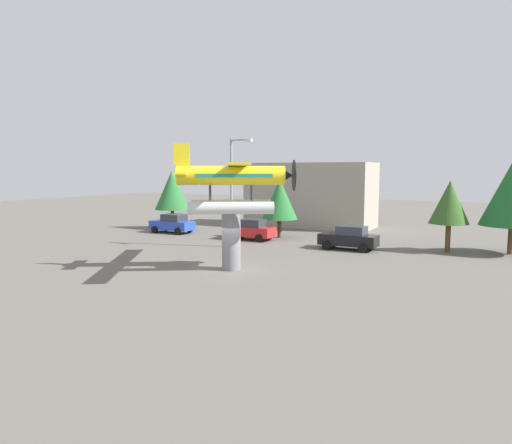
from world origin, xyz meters
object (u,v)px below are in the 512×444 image
at_px(display_pedestal, 231,241).
at_px(car_far_black, 349,238).
at_px(storefront_building, 310,195).
at_px(car_near_blue, 173,223).
at_px(tree_west, 172,190).
at_px(floatplane_monument, 233,184).
at_px(tree_east, 280,199).
at_px(tree_center_back, 449,202).
at_px(car_mid_red, 250,229).
at_px(streetlight_primary, 234,185).

bearing_deg(display_pedestal, car_far_black, 68.84).
relative_size(display_pedestal, storefront_building, 0.26).
relative_size(car_near_blue, tree_west, 0.73).
bearing_deg(floatplane_monument, display_pedestal, -180.00).
height_order(tree_west, tree_east, tree_west).
distance_m(storefront_building, tree_center_back, 17.33).
bearing_deg(tree_west, car_mid_red, -14.61).
bearing_deg(car_near_blue, car_mid_red, 178.23).
relative_size(car_far_black, tree_west, 0.73).
distance_m(car_near_blue, streetlight_primary, 10.82).
height_order(floatplane_monument, car_mid_red, floatplane_monument).
xyz_separation_m(car_near_blue, tree_center_back, (23.72, 1.43, 2.67)).
height_order(car_far_black, tree_west, tree_west).
relative_size(floatplane_monument, tree_center_back, 1.84).
bearing_deg(tree_center_back, tree_east, 177.27).
height_order(car_mid_red, storefront_building, storefront_building).
bearing_deg(car_mid_red, tree_center_back, -173.66).
distance_m(tree_west, tree_center_back, 25.74).
distance_m(streetlight_primary, tree_west, 13.06).
xyz_separation_m(storefront_building, tree_center_back, (14.48, -9.51, 0.27)).
bearing_deg(display_pedestal, tree_east, 103.94).
distance_m(display_pedestal, tree_west, 20.56).
bearing_deg(tree_west, storefront_building, 36.99).
height_order(car_far_black, tree_center_back, tree_center_back).
bearing_deg(floatplane_monument, streetlight_primary, 89.42).
bearing_deg(car_far_black, car_mid_red, -4.60).
bearing_deg(tree_east, floatplane_monument, -75.54).
distance_m(car_mid_red, car_far_black, 8.77).
height_order(display_pedestal, car_mid_red, display_pedestal).
height_order(display_pedestal, floatplane_monument, floatplane_monument).
bearing_deg(storefront_building, tree_west, -143.01).
bearing_deg(tree_east, car_near_blue, -168.32).
xyz_separation_m(car_mid_red, tree_west, (-10.49, 2.74, 2.94)).
bearing_deg(tree_west, streetlight_primary, -30.45).
relative_size(streetlight_primary, storefront_building, 0.63).
distance_m(display_pedestal, streetlight_primary, 8.59).
bearing_deg(tree_east, tree_west, 178.14).
distance_m(car_near_blue, car_far_black, 17.26).
relative_size(floatplane_monument, tree_east, 1.86).
relative_size(floatplane_monument, car_far_black, 2.24).
xyz_separation_m(streetlight_primary, tree_center_back, (14.48, 5.56, -1.16)).
bearing_deg(floatplane_monument, tree_east, 72.40).
relative_size(tree_west, tree_east, 1.13).
relative_size(car_near_blue, car_mid_red, 1.00).
bearing_deg(tree_center_back, storefront_building, 146.70).
bearing_deg(car_near_blue, tree_east, -168.32).
relative_size(storefront_building, tree_east, 2.55).
height_order(floatplane_monument, tree_east, floatplane_monument).
height_order(car_far_black, storefront_building, storefront_building).
relative_size(display_pedestal, tree_east, 0.66).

